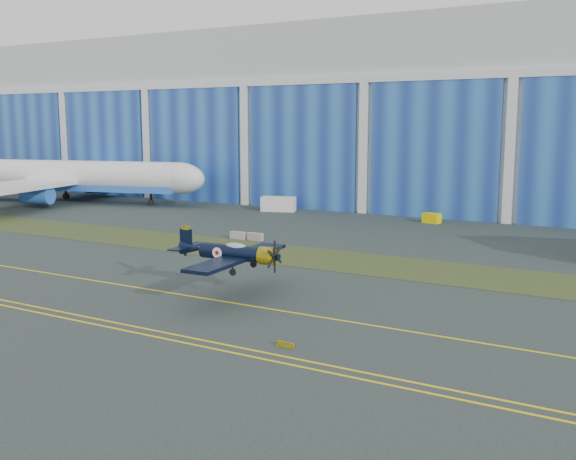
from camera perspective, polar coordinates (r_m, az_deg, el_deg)
The scene contains 14 objects.
ground at distance 64.71m, azimuth -11.74°, elevation -3.53°, with size 260.00×260.00×0.00m, color #2D3836.
grass_median at distance 75.45m, azimuth -4.63°, elevation -1.58°, with size 260.00×10.00×0.02m, color #475128.
hangar at distance 125.97m, azimuth 10.68°, elevation 9.35°, with size 220.00×45.70×30.00m.
taxiway_centreline at distance 61.19m, azimuth -14.87°, elevation -4.36°, with size 200.00×0.20×0.02m, color yellow.
edge_line_near at distance 55.14m, azimuth -21.90°, elevation -6.18°, with size 80.00×0.20×0.02m, color yellow.
edge_line_far at distance 55.73m, azimuth -21.09°, elevation -5.97°, with size 80.00×0.20×0.02m, color yellow.
guard_board_right at distance 42.63m, azimuth -0.25°, elevation -9.68°, with size 1.20×0.15×0.35m, color yellow.
warbird at distance 54.25m, azimuth -4.80°, elevation -1.91°, with size 11.19×13.19×3.71m.
jetliner at distance 125.58m, azimuth -18.51°, elevation 7.04°, with size 71.44×64.79×21.13m.
shipping_container at distance 107.32m, azimuth -0.82°, elevation 2.22°, with size 5.38×2.15×2.33m, color silver.
tug at distance 96.79m, azimuth 12.07°, elevation 0.99°, with size 2.35×1.47×1.37m, color #EACD00.
cart at distance 142.95m, azimuth -20.46°, elevation 3.14°, with size 2.23×1.34×1.34m, color silver.
barrier_a at distance 81.73m, azimuth -4.25°, elevation -0.45°, with size 2.00×0.60×0.90m, color #9D948D.
barrier_b at distance 80.63m, azimuth -2.78°, elevation -0.57°, with size 2.00×0.60×0.90m, color gray.
Camera 1 is at (42.50, -46.79, 13.82)m, focal length 42.00 mm.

